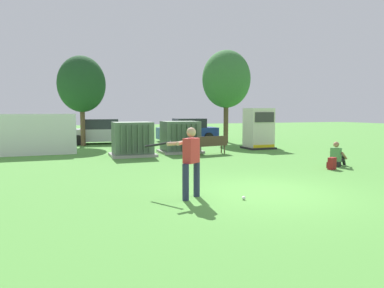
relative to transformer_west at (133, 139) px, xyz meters
name	(u,v)px	position (x,y,z in m)	size (l,w,h in m)	color
ground_plane	(268,192)	(1.93, -8.75, -0.79)	(96.00, 96.00, 0.00)	#51933D
fence_panel	(23,135)	(-4.88, 1.75, 0.21)	(4.80, 0.12, 2.00)	white
transformer_west	(133,139)	(0.00, 0.00, 0.00)	(2.10, 1.70, 1.62)	#9E9B93
transformer_mid_west	(180,137)	(2.56, 0.49, 0.00)	(2.10, 1.70, 1.62)	#9E9B93
generator_enclosure	(259,129)	(7.35, 0.74, 0.35)	(1.60, 1.40, 2.30)	#262626
park_bench	(211,144)	(3.72, -0.83, -0.25)	(1.84, 0.68, 0.92)	#4C3828
batter	(189,159)	(-0.23, -8.59, 0.19)	(1.16, 1.44, 1.74)	#282D4C
sports_ball	(244,198)	(0.95, -9.20, -0.74)	(0.09, 0.09, 0.09)	white
seated_spectator	(337,156)	(6.88, -5.85, -0.41)	(0.79, 0.65, 0.96)	black
backpack	(332,164)	(6.12, -6.42, -0.57)	(0.37, 0.35, 0.44)	maroon
tree_left	(82,84)	(-1.94, 6.02, 2.98)	(2.88, 2.88, 5.50)	brown
tree_center_left	(226,79)	(7.43, 5.16, 3.50)	(3.27, 3.27, 6.25)	brown
parked_car_leftmost	(100,132)	(-0.80, 7.13, -0.04)	(4.36, 2.27, 1.62)	#B2B2B7
parked_car_left_of_center	(188,131)	(5.25, 6.84, -0.04)	(4.22, 1.95, 1.62)	navy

